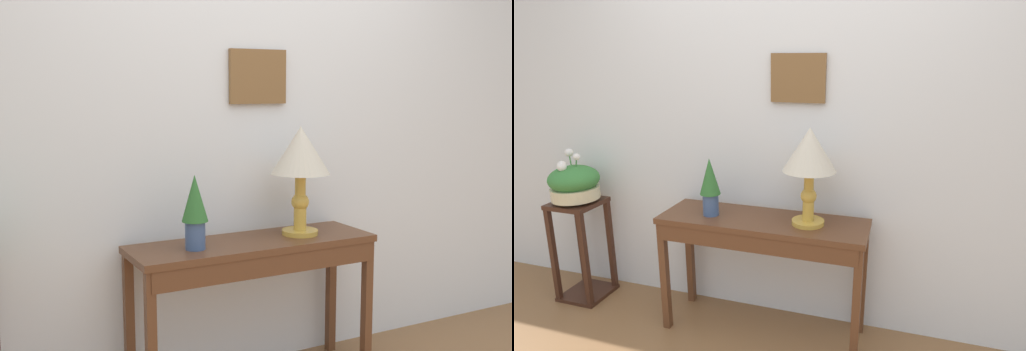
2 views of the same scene
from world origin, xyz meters
TOP-DOWN VIEW (x-y plane):
  - back_wall_with_art at (0.00, 1.39)m, footprint 9.00×0.13m
  - console_table at (-0.10, 1.08)m, footprint 1.26×0.40m
  - table_lamp at (0.18, 1.10)m, footprint 0.31×0.31m
  - potted_plant_on_console at (-0.42, 1.07)m, footprint 0.13×0.13m
  - pedestal_stand_left at (-1.46, 1.10)m, footprint 0.31×0.31m
  - planter_bowl_wide at (-1.46, 1.10)m, footprint 0.33×0.33m

SIDE VIEW (x-z plane):
  - pedestal_stand_left at x=-1.46m, z-range 0.00..0.73m
  - console_table at x=-0.10m, z-range 0.27..1.03m
  - planter_bowl_wide at x=-1.46m, z-range 0.69..1.04m
  - potted_plant_on_console at x=-0.42m, z-range 0.78..1.14m
  - table_lamp at x=0.18m, z-range 0.89..1.45m
  - back_wall_with_art at x=0.00m, z-range 0.00..2.80m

